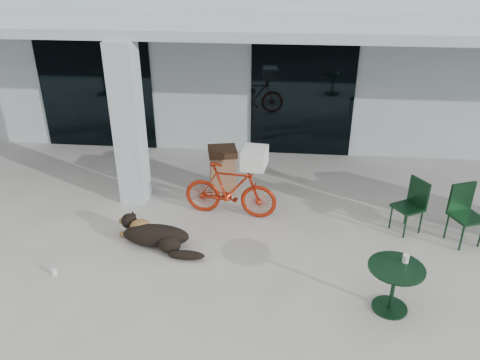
# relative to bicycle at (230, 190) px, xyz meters

# --- Properties ---
(ground) EXTENTS (80.00, 80.00, 0.00)m
(ground) POSITION_rel_bicycle_xyz_m (-0.47, -1.85, -0.53)
(ground) COLOR beige
(ground) RESTS_ON ground
(building) EXTENTS (22.00, 7.00, 4.50)m
(building) POSITION_rel_bicycle_xyz_m (-0.47, 6.65, 1.72)
(building) COLOR silver
(building) RESTS_ON ground
(storefront_glass_left) EXTENTS (2.80, 0.06, 2.70)m
(storefront_glass_left) POSITION_rel_bicycle_xyz_m (-3.67, 3.13, 0.82)
(storefront_glass_left) COLOR black
(storefront_glass_left) RESTS_ON ground
(storefront_glass_right) EXTENTS (2.40, 0.06, 2.70)m
(storefront_glass_right) POSITION_rel_bicycle_xyz_m (1.33, 3.13, 0.82)
(storefront_glass_right) COLOR black
(storefront_glass_right) RESTS_ON ground
(column) EXTENTS (0.50, 0.50, 3.12)m
(column) POSITION_rel_bicycle_xyz_m (-1.97, 0.45, 1.03)
(column) COLOR silver
(column) RESTS_ON ground
(overhang) EXTENTS (22.00, 2.80, 0.18)m
(overhang) POSITION_rel_bicycle_xyz_m (-0.47, 1.75, 2.68)
(overhang) COLOR silver
(overhang) RESTS_ON column
(bicycle) EXTENTS (1.79, 0.69, 1.05)m
(bicycle) POSITION_rel_bicycle_xyz_m (0.00, 0.00, 0.00)
(bicycle) COLOR #A8250D
(bicycle) RESTS_ON ground
(laundry_basket) EXTENTS (0.48, 0.61, 0.33)m
(laundry_basket) POSITION_rel_bicycle_xyz_m (0.45, -0.05, 0.69)
(laundry_basket) COLOR white
(laundry_basket) RESTS_ON bicycle
(dog) EXTENTS (1.38, 0.94, 0.44)m
(dog) POSITION_rel_bicycle_xyz_m (-1.13, -1.15, -0.31)
(dog) COLOR black
(dog) RESTS_ON ground
(cup_near_dog) EXTENTS (0.11, 0.11, 0.10)m
(cup_near_dog) POSITION_rel_bicycle_xyz_m (-2.50, -2.10, -0.47)
(cup_near_dog) COLOR white
(cup_near_dog) RESTS_ON ground
(cafe_table_far) EXTENTS (0.87, 0.87, 0.71)m
(cafe_table_far) POSITION_rel_bicycle_xyz_m (2.54, -2.35, -0.17)
(cafe_table_far) COLOR #11311A
(cafe_table_far) RESTS_ON ground
(cafe_chair_far_a) EXTENTS (0.63, 0.65, 1.04)m
(cafe_chair_far_a) POSITION_rel_bicycle_xyz_m (4.06, -0.53, -0.00)
(cafe_chair_far_a) COLOR #11311A
(cafe_chair_far_a) RESTS_ON ground
(cafe_chair_far_b) EXTENTS (0.64, 0.63, 0.98)m
(cafe_chair_far_b) POSITION_rel_bicycle_xyz_m (3.17, -0.25, -0.04)
(cafe_chair_far_b) COLOR #11311A
(cafe_chair_far_b) RESTS_ON ground
(cup_on_table) EXTENTS (0.10, 0.10, 0.12)m
(cup_on_table) POSITION_rel_bicycle_xyz_m (2.67, -2.23, 0.25)
(cup_on_table) COLOR white
(cup_on_table) RESTS_ON cafe_table_far
(trash_receptacle) EXTENTS (0.67, 0.67, 0.95)m
(trash_receptacle) POSITION_rel_bicycle_xyz_m (-0.27, 0.95, -0.05)
(trash_receptacle) COLOR brown
(trash_receptacle) RESTS_ON ground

